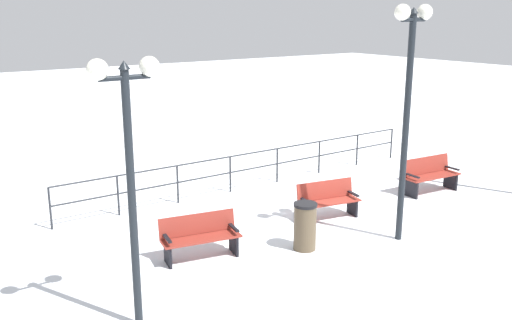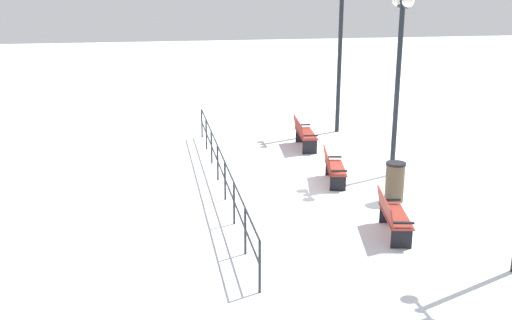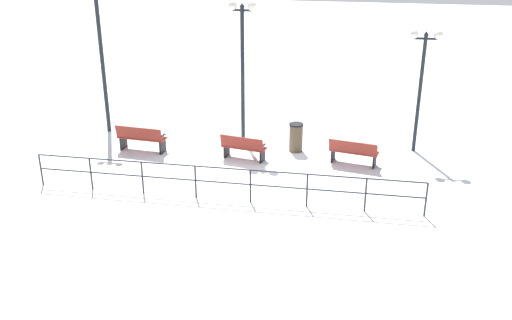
{
  "view_description": "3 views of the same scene",
  "coord_description": "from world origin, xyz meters",
  "px_view_note": "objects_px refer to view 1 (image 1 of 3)",
  "views": [
    {
      "loc": [
        9.2,
        -8.7,
        4.79
      ],
      "look_at": [
        -1.93,
        -0.88,
        1.2
      ],
      "focal_mm": 39.63,
      "sensor_mm": 36.0,
      "label": 1
    },
    {
      "loc": [
        -5.0,
        -15.14,
        5.33
      ],
      "look_at": [
        -2.32,
        0.07,
        0.74
      ],
      "focal_mm": 42.96,
      "sensor_mm": 36.0,
      "label": 2
    },
    {
      "loc": [
        -17.77,
        -3.59,
        7.49
      ],
      "look_at": [
        -2.07,
        -0.75,
        0.81
      ],
      "focal_mm": 40.7,
      "sensor_mm": 36.0,
      "label": 3
    }
  ],
  "objects_px": {
    "lamppost_middle": "(409,80)",
    "bench_third": "(430,175)",
    "bench_second": "(328,200)",
    "bench_nearest": "(200,236)",
    "lamppost_near": "(128,139)",
    "trash_bin": "(305,226)"
  },
  "relations": [
    {
      "from": "lamppost_middle",
      "to": "bench_third",
      "type": "bearing_deg",
      "value": 118.52
    },
    {
      "from": "bench_second",
      "to": "lamppost_middle",
      "type": "relative_size",
      "value": 0.32
    },
    {
      "from": "bench_nearest",
      "to": "lamppost_middle",
      "type": "xyz_separation_m",
      "value": [
        1.63,
        4.0,
        2.99
      ]
    },
    {
      "from": "lamppost_near",
      "to": "lamppost_middle",
      "type": "distance_m",
      "value": 6.05
    },
    {
      "from": "bench_second",
      "to": "trash_bin",
      "type": "bearing_deg",
      "value": -44.85
    },
    {
      "from": "bench_nearest",
      "to": "trash_bin",
      "type": "height_order",
      "value": "trash_bin"
    },
    {
      "from": "bench_nearest",
      "to": "trash_bin",
      "type": "relative_size",
      "value": 1.65
    },
    {
      "from": "lamppost_middle",
      "to": "bench_nearest",
      "type": "bearing_deg",
      "value": -112.22
    },
    {
      "from": "bench_second",
      "to": "lamppost_middle",
      "type": "height_order",
      "value": "lamppost_middle"
    },
    {
      "from": "lamppost_near",
      "to": "lamppost_middle",
      "type": "height_order",
      "value": "lamppost_middle"
    },
    {
      "from": "bench_nearest",
      "to": "bench_second",
      "type": "height_order",
      "value": "bench_second"
    },
    {
      "from": "bench_third",
      "to": "lamppost_near",
      "type": "distance_m",
      "value": 9.75
    },
    {
      "from": "lamppost_near",
      "to": "trash_bin",
      "type": "distance_m",
      "value": 4.8
    },
    {
      "from": "lamppost_middle",
      "to": "trash_bin",
      "type": "height_order",
      "value": "lamppost_middle"
    },
    {
      "from": "bench_nearest",
      "to": "bench_third",
      "type": "xyz_separation_m",
      "value": [
        -0.12,
        7.22,
        0.04
      ]
    },
    {
      "from": "bench_nearest",
      "to": "trash_bin",
      "type": "distance_m",
      "value": 2.17
    },
    {
      "from": "lamppost_near",
      "to": "lamppost_middle",
      "type": "bearing_deg",
      "value": 90.0
    },
    {
      "from": "bench_nearest",
      "to": "bench_third",
      "type": "relative_size",
      "value": 0.95
    },
    {
      "from": "bench_nearest",
      "to": "trash_bin",
      "type": "bearing_deg",
      "value": 77.62
    },
    {
      "from": "bench_nearest",
      "to": "lamppost_middle",
      "type": "relative_size",
      "value": 0.33
    },
    {
      "from": "bench_third",
      "to": "bench_nearest",
      "type": "bearing_deg",
      "value": -83.69
    },
    {
      "from": "bench_third",
      "to": "lamppost_near",
      "type": "bearing_deg",
      "value": -73.92
    }
  ]
}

